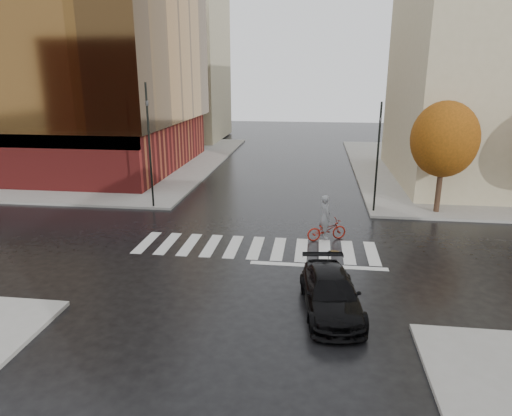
{
  "coord_description": "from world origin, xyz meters",
  "views": [
    {
      "loc": [
        2.69,
        -19.91,
        8.13
      ],
      "look_at": [
        0.0,
        0.53,
        2.0
      ],
      "focal_mm": 32.0,
      "sensor_mm": 36.0,
      "label": 1
    }
  ],
  "objects": [
    {
      "name": "ground",
      "position": [
        0.0,
        0.0,
        0.0
      ],
      "size": [
        120.0,
        120.0,
        0.0
      ],
      "primitive_type": "plane",
      "color": "black",
      "rests_on": "ground"
    },
    {
      "name": "sidewalk_nw",
      "position": [
        -21.0,
        21.0,
        0.07
      ],
      "size": [
        30.0,
        30.0,
        0.15
      ],
      "primitive_type": "cube",
      "color": "gray",
      "rests_on": "ground"
    },
    {
      "name": "crosswalk",
      "position": [
        0.0,
        0.5,
        0.01
      ],
      "size": [
        12.0,
        3.0,
        0.01
      ],
      "primitive_type": "cube",
      "color": "silver",
      "rests_on": "ground"
    },
    {
      "name": "office_glass",
      "position": [
        -22.0,
        17.99,
        8.28
      ],
      "size": [
        27.0,
        19.0,
        16.0
      ],
      "color": "maroon",
      "rests_on": "sidewalk_nw"
    },
    {
      "name": "building_nw_far",
      "position": [
        -16.0,
        37.0,
        10.15
      ],
      "size": [
        14.0,
        12.0,
        20.0
      ],
      "primitive_type": "cube",
      "color": "tan",
      "rests_on": "sidewalk_nw"
    },
    {
      "name": "tree_ne_a",
      "position": [
        10.0,
        7.4,
        4.46
      ],
      "size": [
        3.8,
        3.8,
        6.5
      ],
      "color": "#302515",
      "rests_on": "sidewalk_ne"
    },
    {
      "name": "sedan",
      "position": [
        3.41,
        -5.18,
        0.68
      ],
      "size": [
        2.49,
        4.89,
        1.36
      ],
      "primitive_type": "imported",
      "rotation": [
        0.0,
        0.0,
        0.13
      ],
      "color": "black",
      "rests_on": "ground"
    },
    {
      "name": "cyclist",
      "position": [
        3.36,
        2.04,
        0.8
      ],
      "size": [
        2.18,
        1.45,
        2.34
      ],
      "rotation": [
        0.0,
        0.0,
        1.96
      ],
      "color": "maroon",
      "rests_on": "ground"
    },
    {
      "name": "traffic_light_nw",
      "position": [
        -7.21,
        6.3,
        4.41
      ],
      "size": [
        0.21,
        0.18,
        7.45
      ],
      "rotation": [
        0.0,
        0.0,
        -1.41
      ],
      "color": "black",
      "rests_on": "sidewalk_nw"
    },
    {
      "name": "traffic_light_ne",
      "position": [
        6.3,
        7.11,
        3.72
      ],
      "size": [
        0.17,
        0.19,
        6.42
      ],
      "rotation": [
        0.0,
        0.0,
        2.83
      ],
      "color": "black",
      "rests_on": "sidewalk_ne"
    },
    {
      "name": "fire_hydrant",
      "position": [
        -10.0,
        10.0,
        0.54
      ],
      "size": [
        0.25,
        0.25,
        0.71
      ],
      "color": "yellow",
      "rests_on": "sidewalk_nw"
    },
    {
      "name": "manhole",
      "position": [
        3.73,
        0.36,
        0.01
      ],
      "size": [
        0.75,
        0.75,
        0.01
      ],
      "primitive_type": "cylinder",
      "rotation": [
        0.0,
        0.0,
        0.36
      ],
      "color": "#4C3A1B",
      "rests_on": "ground"
    }
  ]
}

